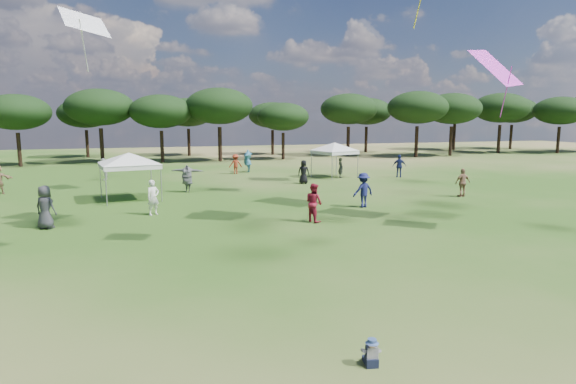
# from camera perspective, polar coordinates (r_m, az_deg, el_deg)

# --- Properties ---
(tree_line) EXTENTS (108.78, 17.63, 7.77)m
(tree_line) POSITION_cam_1_polar(r_m,az_deg,el_deg) (53.74, -9.61, 9.66)
(tree_line) COLOR black
(tree_line) RESTS_ON ground
(tent_left) EXTENTS (6.03, 6.03, 2.95)m
(tent_left) POSITION_cam_1_polar(r_m,az_deg,el_deg) (28.15, -18.35, 4.20)
(tent_left) COLOR gray
(tent_left) RESTS_ON ground
(tent_right) EXTENTS (5.21, 5.21, 2.97)m
(tent_right) POSITION_cam_1_polar(r_m,az_deg,el_deg) (36.95, 5.54, 5.66)
(tent_right) COLOR gray
(tent_right) RESTS_ON ground
(toddler) EXTENTS (0.39, 0.42, 0.54)m
(toddler) POSITION_cam_1_polar(r_m,az_deg,el_deg) (9.62, 9.85, -18.33)
(toddler) COLOR black
(toddler) RESTS_ON ground
(festival_crowd) EXTENTS (30.32, 21.52, 1.89)m
(festival_crowd) POSITION_cam_1_polar(r_m,az_deg,el_deg) (31.05, -9.87, 1.87)
(festival_crowd) COLOR silver
(festival_crowd) RESTS_ON ground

